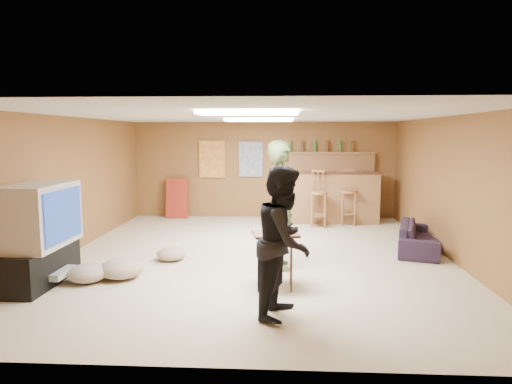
# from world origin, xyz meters

# --- Properties ---
(ground) EXTENTS (7.00, 7.00, 0.00)m
(ground) POSITION_xyz_m (0.00, 0.00, 0.00)
(ground) COLOR #C0B192
(ground) RESTS_ON ground
(ceiling) EXTENTS (6.00, 7.00, 0.02)m
(ceiling) POSITION_xyz_m (0.00, 0.00, 2.20)
(ceiling) COLOR silver
(ceiling) RESTS_ON ground
(wall_back) EXTENTS (6.00, 0.02, 2.20)m
(wall_back) POSITION_xyz_m (0.00, 3.50, 1.10)
(wall_back) COLOR brown
(wall_back) RESTS_ON ground
(wall_front) EXTENTS (6.00, 0.02, 2.20)m
(wall_front) POSITION_xyz_m (0.00, -3.50, 1.10)
(wall_front) COLOR brown
(wall_front) RESTS_ON ground
(wall_left) EXTENTS (0.02, 7.00, 2.20)m
(wall_left) POSITION_xyz_m (-3.00, 0.00, 1.10)
(wall_left) COLOR brown
(wall_left) RESTS_ON ground
(wall_right) EXTENTS (0.02, 7.00, 2.20)m
(wall_right) POSITION_xyz_m (3.00, 0.00, 1.10)
(wall_right) COLOR brown
(wall_right) RESTS_ON ground
(tv_stand) EXTENTS (0.55, 1.30, 0.50)m
(tv_stand) POSITION_xyz_m (-2.72, -1.50, 0.25)
(tv_stand) COLOR black
(tv_stand) RESTS_ON ground
(dvd_box) EXTENTS (0.35, 0.50, 0.08)m
(dvd_box) POSITION_xyz_m (-2.50, -1.50, 0.15)
(dvd_box) COLOR #B2B2B7
(dvd_box) RESTS_ON tv_stand
(tv_body) EXTENTS (0.60, 1.10, 0.80)m
(tv_body) POSITION_xyz_m (-2.65, -1.50, 0.90)
(tv_body) COLOR #B2B2B7
(tv_body) RESTS_ON tv_stand
(tv_screen) EXTENTS (0.02, 0.95, 0.65)m
(tv_screen) POSITION_xyz_m (-2.34, -1.50, 0.90)
(tv_screen) COLOR navy
(tv_screen) RESTS_ON tv_body
(bar_counter) EXTENTS (2.00, 0.60, 1.10)m
(bar_counter) POSITION_xyz_m (1.50, 2.95, 0.55)
(bar_counter) COLOR brown
(bar_counter) RESTS_ON ground
(bar_lip) EXTENTS (2.10, 0.12, 0.05)m
(bar_lip) POSITION_xyz_m (1.50, 2.70, 1.10)
(bar_lip) COLOR #3B1C12
(bar_lip) RESTS_ON bar_counter
(bar_shelf) EXTENTS (2.00, 0.18, 0.05)m
(bar_shelf) POSITION_xyz_m (1.50, 3.40, 1.50)
(bar_shelf) COLOR brown
(bar_shelf) RESTS_ON bar_backing
(bar_backing) EXTENTS (2.00, 0.14, 0.60)m
(bar_backing) POSITION_xyz_m (1.50, 3.42, 1.20)
(bar_backing) COLOR brown
(bar_backing) RESTS_ON bar_counter
(poster_left) EXTENTS (0.60, 0.03, 0.85)m
(poster_left) POSITION_xyz_m (-1.20, 3.46, 1.35)
(poster_left) COLOR #BF3F26
(poster_left) RESTS_ON wall_back
(poster_right) EXTENTS (0.55, 0.03, 0.80)m
(poster_right) POSITION_xyz_m (-0.30, 3.46, 1.35)
(poster_right) COLOR #334C99
(poster_right) RESTS_ON wall_back
(folding_chair_stack) EXTENTS (0.50, 0.26, 0.91)m
(folding_chair_stack) POSITION_xyz_m (-2.00, 3.30, 0.45)
(folding_chair_stack) COLOR maroon
(folding_chair_stack) RESTS_ON ground
(ceiling_panel_front) EXTENTS (1.20, 0.60, 0.04)m
(ceiling_panel_front) POSITION_xyz_m (0.00, -1.50, 2.17)
(ceiling_panel_front) COLOR white
(ceiling_panel_front) RESTS_ON ceiling
(ceiling_panel_back) EXTENTS (1.20, 0.60, 0.04)m
(ceiling_panel_back) POSITION_xyz_m (0.00, 1.20, 2.17)
(ceiling_panel_back) COLOR white
(ceiling_panel_back) RESTS_ON ceiling
(person_olive) EXTENTS (0.55, 0.74, 1.83)m
(person_olive) POSITION_xyz_m (0.40, -0.58, 0.92)
(person_olive) COLOR #4B5934
(person_olive) RESTS_ON ground
(person_black) EXTENTS (0.80, 0.91, 1.60)m
(person_black) POSITION_xyz_m (0.44, -2.32, 0.80)
(person_black) COLOR black
(person_black) RESTS_ON ground
(sofa) EXTENTS (1.04, 1.67, 0.46)m
(sofa) POSITION_xyz_m (2.70, 0.51, 0.23)
(sofa) COLOR black
(sofa) RESTS_ON ground
(tray_table) EXTENTS (0.62, 0.53, 0.71)m
(tray_table) POSITION_xyz_m (0.33, -1.49, 0.35)
(tray_table) COLOR #3B1C12
(tray_table) RESTS_ON ground
(cup_red_near) EXTENTS (0.09, 0.09, 0.10)m
(cup_red_near) POSITION_xyz_m (0.21, -1.46, 0.76)
(cup_red_near) COLOR #B5120C
(cup_red_near) RESTS_ON tray_table
(cup_red_far) EXTENTS (0.10, 0.10, 0.11)m
(cup_red_far) POSITION_xyz_m (0.39, -1.60, 0.76)
(cup_red_far) COLOR #B5120C
(cup_red_far) RESTS_ON tray_table
(cup_blue) EXTENTS (0.08, 0.08, 0.10)m
(cup_blue) POSITION_xyz_m (0.45, -1.37, 0.76)
(cup_blue) COLOR navy
(cup_blue) RESTS_ON tray_table
(bar_stool_left) EXTENTS (0.47, 0.47, 1.28)m
(bar_stool_left) POSITION_xyz_m (1.17, 2.38, 0.64)
(bar_stool_left) COLOR brown
(bar_stool_left) RESTS_ON ground
(bar_stool_right) EXTENTS (0.42, 0.42, 1.16)m
(bar_stool_right) POSITION_xyz_m (1.82, 2.60, 0.58)
(bar_stool_right) COLOR brown
(bar_stool_right) RESTS_ON ground
(cushion_near_tv) EXTENTS (0.72, 0.72, 0.26)m
(cushion_near_tv) POSITION_xyz_m (-1.73, -1.20, 0.13)
(cushion_near_tv) COLOR gray
(cushion_near_tv) RESTS_ON ground
(cushion_mid) EXTENTS (0.59, 0.59, 0.20)m
(cushion_mid) POSITION_xyz_m (-1.27, -0.30, 0.10)
(cushion_mid) COLOR gray
(cushion_mid) RESTS_ON ground
(cushion_far) EXTENTS (0.68, 0.68, 0.23)m
(cushion_far) POSITION_xyz_m (-2.12, -1.39, 0.12)
(cushion_far) COLOR gray
(cushion_far) RESTS_ON ground
(bottle_row) EXTENTS (1.48, 0.08, 0.26)m
(bottle_row) POSITION_xyz_m (1.30, 3.38, 1.65)
(bottle_row) COLOR #3F7233
(bottle_row) RESTS_ON bar_shelf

